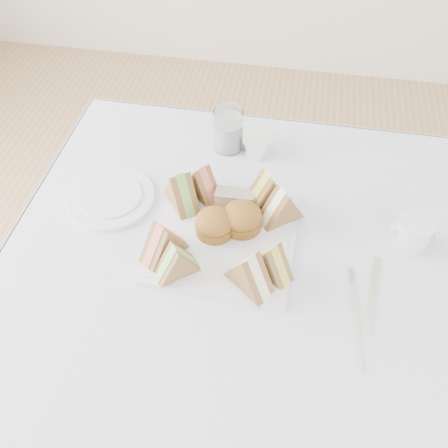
% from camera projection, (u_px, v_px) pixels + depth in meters
% --- Properties ---
extents(floor, '(4.00, 4.00, 0.00)m').
position_uv_depth(floor, '(234.00, 399.00, 1.55)').
color(floor, '#9E7751').
rests_on(floor, ground).
extents(table, '(0.90, 0.90, 0.74)m').
position_uv_depth(table, '(237.00, 349.00, 1.26)').
color(table, brown).
rests_on(table, floor).
extents(tablecloth, '(1.02, 1.02, 0.01)m').
position_uv_depth(tablecloth, '(240.00, 268.00, 0.98)').
color(tablecloth, silver).
rests_on(tablecloth, table).
extents(serving_plate, '(0.31, 0.31, 0.01)m').
position_uv_depth(serving_plate, '(224.00, 237.00, 1.02)').
color(serving_plate, silver).
rests_on(serving_plate, tablecloth).
extents(sandwich_fl_a, '(0.10, 0.11, 0.09)m').
position_uv_depth(sandwich_fl_a, '(163.00, 240.00, 0.95)').
color(sandwich_fl_a, '#945E34').
rests_on(sandwich_fl_a, serving_plate).
extents(sandwich_fl_b, '(0.10, 0.09, 0.08)m').
position_uv_depth(sandwich_fl_b, '(176.00, 260.00, 0.93)').
color(sandwich_fl_b, '#945E34').
rests_on(sandwich_fl_b, serving_plate).
extents(sandwich_fr_a, '(0.10, 0.09, 0.08)m').
position_uv_depth(sandwich_fr_a, '(272.00, 260.00, 0.93)').
color(sandwich_fr_a, '#945E34').
rests_on(sandwich_fr_a, serving_plate).
extents(sandwich_fr_b, '(0.11, 0.10, 0.09)m').
position_uv_depth(sandwich_fr_b, '(250.00, 271.00, 0.90)').
color(sandwich_fr_b, '#945E34').
rests_on(sandwich_fr_b, serving_plate).
extents(sandwich_bl_a, '(0.10, 0.11, 0.09)m').
position_uv_depth(sandwich_bl_a, '(181.00, 189.00, 1.04)').
color(sandwich_bl_a, '#945E34').
rests_on(sandwich_bl_a, serving_plate).
extents(sandwich_bl_b, '(0.10, 0.09, 0.08)m').
position_uv_depth(sandwich_bl_b, '(202.00, 181.00, 1.07)').
color(sandwich_bl_b, '#945E34').
rests_on(sandwich_bl_b, serving_plate).
extents(sandwich_br_a, '(0.11, 0.10, 0.09)m').
position_uv_depth(sandwich_br_a, '(281.00, 205.00, 1.02)').
color(sandwich_br_a, '#945E34').
rests_on(sandwich_br_a, serving_plate).
extents(sandwich_br_b, '(0.11, 0.10, 0.09)m').
position_uv_depth(sandwich_br_b, '(266.00, 189.00, 1.04)').
color(sandwich_br_b, '#945E34').
rests_on(sandwich_br_b, serving_plate).
extents(scone_left, '(0.09, 0.09, 0.06)m').
position_uv_depth(scone_left, '(215.00, 224.00, 1.00)').
color(scone_left, brown).
rests_on(scone_left, serving_plate).
extents(scone_right, '(0.12, 0.12, 0.06)m').
position_uv_depth(scone_right, '(242.00, 218.00, 1.01)').
color(scone_right, brown).
rests_on(scone_right, serving_plate).
extents(pastry_slice, '(0.09, 0.04, 0.04)m').
position_uv_depth(pastry_slice, '(235.00, 199.00, 1.06)').
color(pastry_slice, beige).
rests_on(pastry_slice, serving_plate).
extents(side_plate, '(0.26, 0.26, 0.01)m').
position_uv_depth(side_plate, '(111.00, 197.00, 1.10)').
color(side_plate, silver).
rests_on(side_plate, tablecloth).
extents(water_glass, '(0.09, 0.09, 0.11)m').
position_uv_depth(water_glass, '(228.00, 130.00, 1.18)').
color(water_glass, white).
rests_on(water_glass, tablecloth).
extents(tea_strainer, '(0.10, 0.10, 0.04)m').
position_uv_depth(tea_strainer, '(256.00, 147.00, 1.19)').
color(tea_strainer, white).
rests_on(tea_strainer, tablecloth).
extents(knife, '(0.04, 0.19, 0.00)m').
position_uv_depth(knife, '(372.00, 294.00, 0.94)').
color(knife, white).
rests_on(knife, tablecloth).
extents(fork, '(0.03, 0.19, 0.00)m').
position_uv_depth(fork, '(356.00, 324.00, 0.89)').
color(fork, white).
rests_on(fork, tablecloth).
extents(creamer_jug, '(0.09, 0.09, 0.06)m').
position_uv_depth(creamer_jug, '(412.00, 233.00, 1.00)').
color(creamer_jug, silver).
rests_on(creamer_jug, tablecloth).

